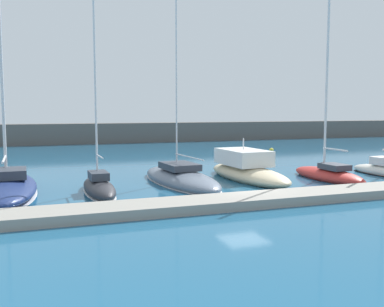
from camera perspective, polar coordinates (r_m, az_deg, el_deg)
The scene contains 9 objects.
ground_plane at distance 24.29m, azimuth 6.88°, elevation -5.58°, with size 120.00×120.00×0.00m, color #1E567A.
dock_pier at distance 22.42m, azimuth 9.31°, elevation -5.96°, with size 41.51×2.35×0.47m, color gray.
breakwater_seawall at distance 63.43m, azimuth -9.96°, elevation 2.69°, with size 108.00×2.90×2.84m, color #5B5651.
sailboat_navy_second at distance 26.87m, azimuth -23.31°, elevation -3.84°, with size 3.60×10.40×20.05m.
sailboat_charcoal_third at distance 25.35m, azimuth -12.17°, elevation -4.26°, with size 1.74×6.18×12.84m.
sailboat_slate_fourth at distance 28.31m, azimuth -1.54°, elevation -3.24°, with size 4.04×10.07×21.17m.
motorboat_sand_fifth at distance 30.04m, azimuth 7.22°, elevation -2.10°, with size 3.44×9.25×3.07m.
sailboat_red_sixth at distance 31.10m, azimuth 17.52°, elevation -2.46°, with size 2.34×6.86×13.61m.
mooring_buoy_yellow at distance 51.98m, azimuth 10.44°, elevation 0.44°, with size 0.53×0.53×0.53m, color yellow.
Camera 1 is at (-10.69, -21.29, 4.78)m, focal length 40.46 mm.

